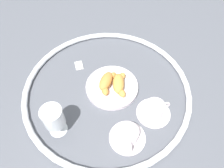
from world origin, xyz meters
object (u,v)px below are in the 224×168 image
at_px(pastry_plate, 112,87).
at_px(juice_glass_left, 53,118).
at_px(coffee_cup_near, 128,135).
at_px(croissant_small, 119,84).
at_px(croissant_large, 106,82).
at_px(sugar_packet, 79,65).
at_px(coffee_cup_far, 154,110).

bearing_deg(pastry_plate, juice_glass_left, -60.95).
relative_size(pastry_plate, coffee_cup_near, 1.67).
relative_size(croissant_small, coffee_cup_near, 0.97).
relative_size(croissant_large, sugar_packet, 2.39).
height_order(croissant_large, juice_glass_left, juice_glass_left).
bearing_deg(pastry_plate, coffee_cup_far, 38.81).
bearing_deg(juice_glass_left, coffee_cup_far, 86.13).
distance_m(croissant_small, juice_glass_left, 0.30).
xyz_separation_m(croissant_small, sugar_packet, (-0.18, -0.15, -0.04)).
bearing_deg(croissant_small, pastry_plate, -115.47).
distance_m(pastry_plate, sugar_packet, 0.20).
xyz_separation_m(croissant_large, coffee_cup_near, (0.25, 0.02, -0.01)).
bearing_deg(croissant_small, coffee_cup_near, -7.70).
xyz_separation_m(coffee_cup_far, juice_glass_left, (-0.03, -0.38, 0.07)).
bearing_deg(coffee_cup_near, sugar_packet, -163.90).
xyz_separation_m(croissant_large, juice_glass_left, (0.15, -0.22, 0.05)).
relative_size(croissant_small, coffee_cup_far, 0.97).
height_order(croissant_large, coffee_cup_near, croissant_large).
xyz_separation_m(croissant_small, coffee_cup_near, (0.22, -0.03, -0.01)).
bearing_deg(coffee_cup_near, juice_glass_left, -112.40).
relative_size(croissant_large, coffee_cup_near, 0.88).
distance_m(croissant_large, croissant_small, 0.05).
bearing_deg(croissant_large, juice_glass_left, -56.69).
xyz_separation_m(croissant_large, croissant_small, (0.02, 0.05, 0.00)).
relative_size(pastry_plate, croissant_large, 1.90).
xyz_separation_m(croissant_small, juice_glass_left, (0.12, -0.27, 0.05)).
height_order(juice_glass_left, sugar_packet, juice_glass_left).
relative_size(croissant_small, juice_glass_left, 0.94).
height_order(pastry_plate, sugar_packet, pastry_plate).
height_order(pastry_plate, croissant_small, croissant_small).
height_order(croissant_small, coffee_cup_far, croissant_small).
relative_size(croissant_large, croissant_small, 0.91).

